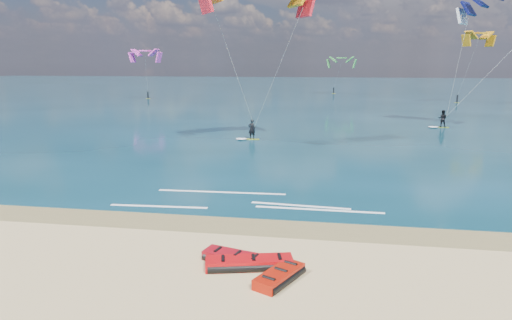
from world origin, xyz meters
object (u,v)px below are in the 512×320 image
Objects in this scene: packed_kite_right at (279,281)px; kitesurfer_main at (255,50)px; packed_kite_left at (249,268)px; kitesurfer_far at (480,48)px; packed_kite_mid at (235,262)px.

kitesurfer_main is at bearing 37.30° from packed_kite_right.
kitesurfer_main is (-3.87, 24.94, 8.41)m from packed_kite_left.
packed_kite_left is 42.93m from kitesurfer_far.
packed_kite_left reaches higher than packed_kite_mid.
packed_kite_left is at bearing -115.00° from kitesurfer_far.
kitesurfer_far reaches higher than packed_kite_left.
kitesurfer_main is 0.98× the size of kitesurfer_far.
kitesurfer_far is (18.94, 37.41, 8.85)m from packed_kite_mid.
packed_kite_left is 1.29× the size of packed_kite_mid.
packed_kite_left is 0.75m from packed_kite_mid.
packed_kite_mid is at bearing -116.02° from kitesurfer_far.
packed_kite_mid is 1.11× the size of packed_kite_right.
packed_kite_mid is 42.85m from kitesurfer_far.
packed_kite_right is (1.85, -1.27, 0.00)m from packed_kite_mid.
packed_kite_left is 1.49m from packed_kite_right.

